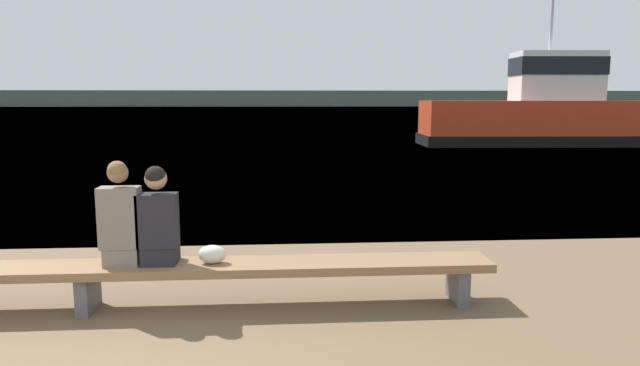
{
  "coord_description": "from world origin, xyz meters",
  "views": [
    {
      "loc": [
        1.42,
        -3.28,
        2.08
      ],
      "look_at": [
        2.03,
        5.26,
        0.81
      ],
      "focal_mm": 32.0,
      "sensor_mm": 36.0,
      "label": 1
    }
  ],
  "objects_px": {
    "shopping_bag": "(212,254)",
    "tugboat_red": "(545,116)",
    "bench_main": "(87,273)",
    "person_left": "(121,219)",
    "person_right": "(158,220)"
  },
  "relations": [
    {
      "from": "shopping_bag",
      "to": "tugboat_red",
      "type": "xyz_separation_m",
      "value": [
        12.7,
        19.62,
        0.76
      ]
    },
    {
      "from": "bench_main",
      "to": "person_left",
      "type": "height_order",
      "value": "person_left"
    },
    {
      "from": "person_right",
      "to": "shopping_bag",
      "type": "distance_m",
      "value": 0.62
    },
    {
      "from": "bench_main",
      "to": "tugboat_red",
      "type": "xyz_separation_m",
      "value": [
        13.92,
        19.61,
        0.93
      ]
    },
    {
      "from": "bench_main",
      "to": "tugboat_red",
      "type": "distance_m",
      "value": 24.07
    },
    {
      "from": "shopping_bag",
      "to": "person_left",
      "type": "bearing_deg",
      "value": 179.54
    },
    {
      "from": "bench_main",
      "to": "person_right",
      "type": "relative_size",
      "value": 8.19
    },
    {
      "from": "bench_main",
      "to": "person_left",
      "type": "relative_size",
      "value": 7.78
    },
    {
      "from": "person_left",
      "to": "tugboat_red",
      "type": "bearing_deg",
      "value": 55.33
    },
    {
      "from": "person_left",
      "to": "shopping_bag",
      "type": "bearing_deg",
      "value": -0.46
    },
    {
      "from": "person_right",
      "to": "person_left",
      "type": "bearing_deg",
      "value": -179.98
    },
    {
      "from": "bench_main",
      "to": "tugboat_red",
      "type": "bearing_deg",
      "value": 54.64
    },
    {
      "from": "tugboat_red",
      "to": "person_right",
      "type": "bearing_deg",
      "value": 149.18
    },
    {
      "from": "bench_main",
      "to": "shopping_bag",
      "type": "distance_m",
      "value": 1.23
    },
    {
      "from": "person_left",
      "to": "person_right",
      "type": "relative_size",
      "value": 1.05
    }
  ]
}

